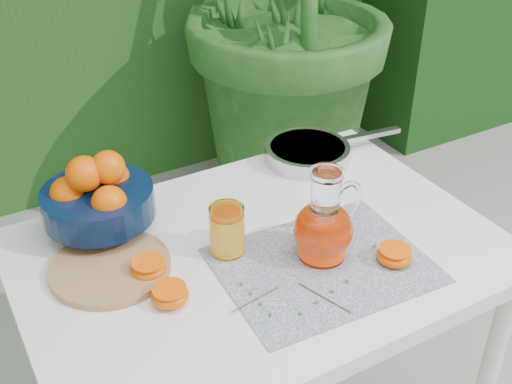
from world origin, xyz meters
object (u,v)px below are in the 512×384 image
juice_pitcher (324,227)px  white_table (261,277)px  cutting_board (110,267)px  saute_pan (309,152)px  fruit_bowl (97,196)px

juice_pitcher → white_table: bearing=138.6°
cutting_board → juice_pitcher: juice_pitcher is taller
white_table → saute_pan: 0.41m
white_table → fruit_bowl: fruit_bowl is taller
cutting_board → juice_pitcher: size_ratio=1.20×
white_table → cutting_board: 0.33m
cutting_board → saute_pan: bearing=16.8°
fruit_bowl → saute_pan: bearing=3.4°
fruit_bowl → saute_pan: 0.57m
saute_pan → cutting_board: bearing=-163.2°
white_table → saute_pan: size_ratio=2.50×
fruit_bowl → saute_pan: (0.57, 0.03, -0.06)m
white_table → fruit_bowl: bearing=139.3°
white_table → cutting_board: bearing=164.1°
cutting_board → fruit_bowl: bearing=78.3°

